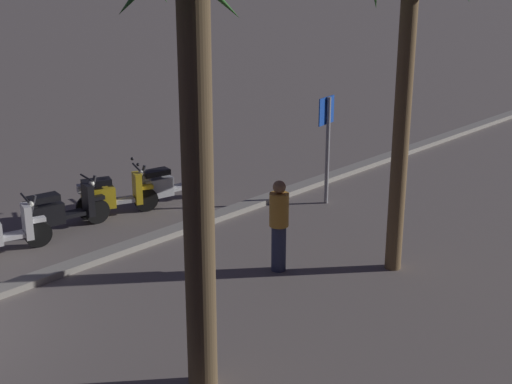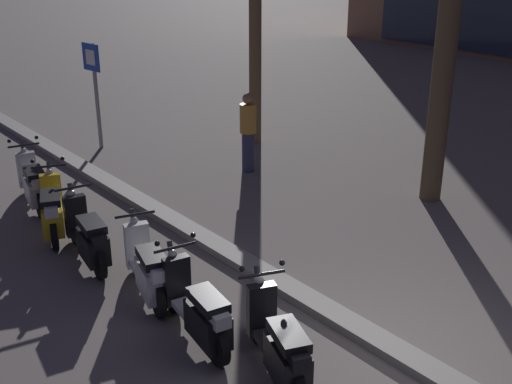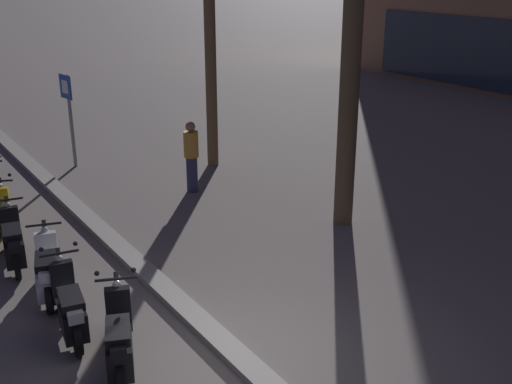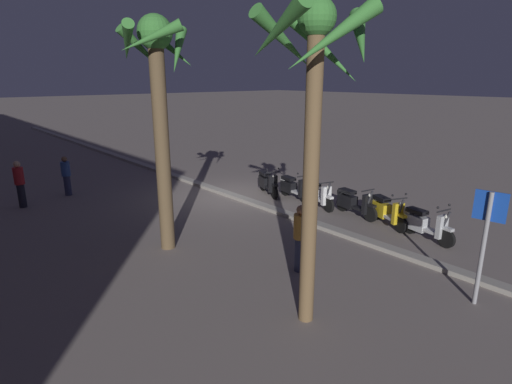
% 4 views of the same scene
% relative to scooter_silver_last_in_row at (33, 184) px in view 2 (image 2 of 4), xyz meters
% --- Properties ---
extents(ground_plane, '(200.00, 200.00, 0.00)m').
position_rel_scooter_silver_last_in_row_xyz_m(ground_plane, '(7.14, 1.50, -0.45)').
color(ground_plane, slate).
extents(curb_strip, '(60.00, 0.36, 0.12)m').
position_rel_scooter_silver_last_in_row_xyz_m(curb_strip, '(7.14, 1.53, -0.39)').
color(curb_strip, gray).
rests_on(curb_strip, ground).
extents(scooter_silver_last_in_row, '(1.74, 0.67, 1.17)m').
position_rel_scooter_silver_last_in_row_xyz_m(scooter_silver_last_in_row, '(0.00, 0.00, 0.00)').
color(scooter_silver_last_in_row, black).
rests_on(scooter_silver_last_in_row, ground).
extents(scooter_yellow_mid_rear, '(1.66, 0.87, 1.17)m').
position_rel_scooter_silver_last_in_row_xyz_m(scooter_yellow_mid_rear, '(1.37, -0.22, 0.01)').
color(scooter_yellow_mid_rear, black).
rests_on(scooter_yellow_mid_rear, ground).
extents(scooter_black_mid_centre, '(1.81, 0.65, 1.04)m').
position_rel_scooter_silver_last_in_row_xyz_m(scooter_black_mid_centre, '(2.62, -0.22, 0.00)').
color(scooter_black_mid_centre, black).
rests_on(scooter_black_mid_centre, ground).
extents(scooter_white_second_in_line, '(1.70, 0.75, 1.04)m').
position_rel_scooter_silver_last_in_row_xyz_m(scooter_white_second_in_line, '(4.06, -0.04, 0.00)').
color(scooter_white_second_in_line, black).
rests_on(scooter_white_second_in_line, ground).
extents(scooter_black_tail_end, '(1.80, 0.64, 1.17)m').
position_rel_scooter_silver_last_in_row_xyz_m(scooter_black_tail_end, '(5.31, -0.10, -0.01)').
color(scooter_black_tail_end, black).
rests_on(scooter_black_tail_end, ground).
extents(scooter_black_lead_nearest, '(1.70, 0.86, 1.17)m').
position_rel_scooter_silver_last_in_row_xyz_m(scooter_black_lead_nearest, '(6.48, 0.17, 0.00)').
color(scooter_black_lead_nearest, black).
rests_on(scooter_black_lead_nearest, ground).
extents(crossing_sign, '(0.60, 0.15, 2.40)m').
position_rel_scooter_silver_last_in_row_xyz_m(crossing_sign, '(-2.44, 2.53, 1.06)').
color(crossing_sign, '#939399').
rests_on(crossing_sign, ground).
extents(pedestrian_window_shopping, '(0.34, 0.34, 1.66)m').
position_rel_scooter_silver_last_in_row_xyz_m(pedestrian_window_shopping, '(0.97, 4.20, 0.43)').
color(pedestrian_window_shopping, '#2D3351').
rests_on(pedestrian_window_shopping, ground).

